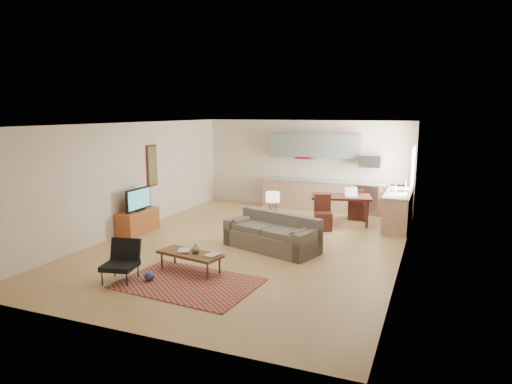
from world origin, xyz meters
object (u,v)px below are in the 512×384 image
at_px(coffee_table, 190,262).
at_px(armchair, 120,262).
at_px(sofa, 271,232).
at_px(tv_credenza, 138,221).
at_px(console_table, 272,227).
at_px(dining_table, 341,210).

bearing_deg(coffee_table, armchair, -124.87).
relative_size(sofa, tv_credenza, 1.81).
height_order(sofa, tv_credenza, sofa).
height_order(armchair, console_table, armchair).
bearing_deg(console_table, sofa, -59.07).
bearing_deg(armchair, sofa, 44.92).
relative_size(tv_credenza, console_table, 1.86).
distance_m(coffee_table, tv_credenza, 3.32).
distance_m(sofa, tv_credenza, 3.57).
relative_size(sofa, dining_table, 1.43).
bearing_deg(dining_table, sofa, -122.25).
distance_m(tv_credenza, dining_table, 5.24).
bearing_deg(tv_credenza, console_table, 8.92).
height_order(coffee_table, armchair, armchair).
relative_size(armchair, console_table, 1.12).
relative_size(sofa, coffee_table, 1.74).
xyz_separation_m(coffee_table, console_table, (0.72, 2.53, 0.13)).
bearing_deg(sofa, coffee_table, -97.47).
distance_m(sofa, coffee_table, 2.12).
distance_m(sofa, console_table, 0.67).
xyz_separation_m(armchair, console_table, (1.62, 3.42, -0.04)).
height_order(tv_credenza, dining_table, dining_table).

